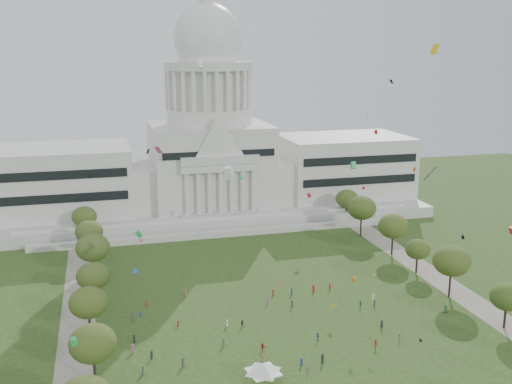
# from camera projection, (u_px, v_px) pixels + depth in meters

# --- Properties ---
(ground) EXTENTS (400.00, 400.00, 0.00)m
(ground) POSITION_uv_depth(u_px,v_px,m) (310.00, 350.00, 126.74)
(ground) COLOR #2D471A
(ground) RESTS_ON ground
(capitol) EXTENTS (160.00, 64.50, 91.30)m
(capitol) POSITION_uv_depth(u_px,v_px,m) (210.00, 156.00, 228.27)
(capitol) COLOR beige
(capitol) RESTS_ON ground
(path_left) EXTENTS (8.00, 160.00, 0.04)m
(path_left) POSITION_uv_depth(u_px,v_px,m) (78.00, 316.00, 142.97)
(path_left) COLOR gray
(path_left) RESTS_ON ground
(path_right) EXTENTS (8.00, 160.00, 0.04)m
(path_right) POSITION_uv_depth(u_px,v_px,m) (436.00, 277.00, 166.88)
(path_right) COLOR gray
(path_right) RESTS_ON ground
(row_tree_l_1) EXTENTS (8.86, 8.86, 12.59)m
(row_tree_l_1) POSITION_uv_depth(u_px,v_px,m) (93.00, 343.00, 110.88)
(row_tree_l_1) COLOR black
(row_tree_l_1) RESTS_ON ground
(row_tree_r_1) EXTENTS (7.58, 7.58, 10.78)m
(row_tree_r_1) POSITION_uv_depth(u_px,v_px,m) (507.00, 297.00, 134.81)
(row_tree_r_1) COLOR black
(row_tree_r_1) RESTS_ON ground
(row_tree_l_2) EXTENTS (8.42, 8.42, 11.97)m
(row_tree_l_2) POSITION_uv_depth(u_px,v_px,m) (88.00, 303.00, 129.79)
(row_tree_l_2) COLOR black
(row_tree_l_2) RESTS_ON ground
(row_tree_r_2) EXTENTS (9.55, 9.55, 13.58)m
(row_tree_r_2) POSITION_uv_depth(u_px,v_px,m) (452.00, 261.00, 151.86)
(row_tree_r_2) COLOR black
(row_tree_r_2) RESTS_ON ground
(row_tree_l_3) EXTENTS (8.12, 8.12, 11.55)m
(row_tree_l_3) POSITION_uv_depth(u_px,v_px,m) (93.00, 276.00, 145.71)
(row_tree_l_3) COLOR black
(row_tree_l_3) RESTS_ON ground
(row_tree_r_3) EXTENTS (7.01, 7.01, 9.98)m
(row_tree_r_3) POSITION_uv_depth(u_px,v_px,m) (418.00, 249.00, 168.55)
(row_tree_r_3) COLOR black
(row_tree_r_3) RESTS_ON ground
(row_tree_l_4) EXTENTS (9.29, 9.29, 13.21)m
(row_tree_l_4) POSITION_uv_depth(u_px,v_px,m) (93.00, 248.00, 162.82)
(row_tree_l_4) COLOR black
(row_tree_l_4) RESTS_ON ground
(row_tree_r_4) EXTENTS (9.19, 9.19, 13.06)m
(row_tree_r_4) POSITION_uv_depth(u_px,v_px,m) (393.00, 226.00, 182.74)
(row_tree_r_4) COLOR black
(row_tree_r_4) RESTS_ON ground
(row_tree_l_5) EXTENTS (8.33, 8.33, 11.85)m
(row_tree_l_5) POSITION_uv_depth(u_px,v_px,m) (89.00, 232.00, 180.24)
(row_tree_l_5) COLOR black
(row_tree_l_5) RESTS_ON ground
(row_tree_r_5) EXTENTS (9.82, 9.82, 13.96)m
(row_tree_r_5) POSITION_uv_depth(u_px,v_px,m) (362.00, 208.00, 201.21)
(row_tree_r_5) COLOR black
(row_tree_r_5) RESTS_ON ground
(row_tree_l_6) EXTENTS (8.19, 8.19, 11.64)m
(row_tree_l_6) POSITION_uv_depth(u_px,v_px,m) (84.00, 217.00, 196.90)
(row_tree_l_6) COLOR black
(row_tree_l_6) RESTS_ON ground
(row_tree_r_6) EXTENTS (8.42, 8.42, 11.97)m
(row_tree_r_6) POSITION_uv_depth(u_px,v_px,m) (347.00, 199.00, 219.02)
(row_tree_r_6) COLOR black
(row_tree_r_6) RESTS_ON ground
(event_tent) EXTENTS (9.08, 9.08, 4.34)m
(event_tent) POSITION_uv_depth(u_px,v_px,m) (263.00, 367.00, 113.37)
(event_tent) COLOR #4C4C4C
(event_tent) RESTS_ON ground
(person_0) EXTENTS (1.06, 1.13, 1.94)m
(person_0) POSITION_uv_depth(u_px,v_px,m) (446.00, 309.00, 144.35)
(person_0) COLOR #33723F
(person_0) RESTS_ON ground
(person_2) EXTENTS (0.96, 0.86, 1.68)m
(person_2) POSITION_uv_depth(u_px,v_px,m) (375.00, 303.00, 147.80)
(person_2) COLOR #4C4C51
(person_2) RESTS_ON ground
(person_3) EXTENTS (0.69, 1.23, 1.86)m
(person_3) POSITION_uv_depth(u_px,v_px,m) (375.00, 343.00, 127.64)
(person_3) COLOR #B21E1E
(person_3) RESTS_ON ground
(person_4) EXTENTS (0.86, 1.18, 1.80)m
(person_4) POSITION_uv_depth(u_px,v_px,m) (318.00, 337.00, 130.70)
(person_4) COLOR navy
(person_4) RESTS_ON ground
(person_5) EXTENTS (1.44, 1.61, 1.68)m
(person_5) POSITION_uv_depth(u_px,v_px,m) (263.00, 347.00, 126.36)
(person_5) COLOR #B21E1E
(person_5) RESTS_ON ground
(person_7) EXTENTS (0.68, 0.72, 1.59)m
(person_7) POSITION_uv_depth(u_px,v_px,m) (308.00, 367.00, 118.32)
(person_7) COLOR #994C8C
(person_7) RESTS_ON ground
(person_8) EXTENTS (0.94, 0.82, 1.65)m
(person_8) POSITION_uv_depth(u_px,v_px,m) (242.00, 323.00, 137.13)
(person_8) COLOR #26262B
(person_8) RESTS_ON ground
(person_9) EXTENTS (1.00, 1.03, 1.47)m
(person_9) POSITION_uv_depth(u_px,v_px,m) (400.00, 337.00, 130.81)
(person_9) COLOR #4C4C51
(person_9) RESTS_ON ground
(person_10) EXTENTS (0.76, 1.12, 1.76)m
(person_10) POSITION_uv_depth(u_px,v_px,m) (361.00, 304.00, 147.50)
(person_10) COLOR #33723F
(person_10) RESTS_ON ground
(distant_crowd) EXTENTS (56.38, 40.49, 1.91)m
(distant_crowd) POSITION_uv_depth(u_px,v_px,m) (229.00, 322.00, 137.52)
(distant_crowd) COLOR #26262B
(distant_crowd) RESTS_ON ground
(kite_swarm) EXTENTS (84.27, 106.48, 63.65)m
(kite_swarm) POSITION_uv_depth(u_px,v_px,m) (299.00, 196.00, 124.91)
(kite_swarm) COLOR red
(kite_swarm) RESTS_ON ground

